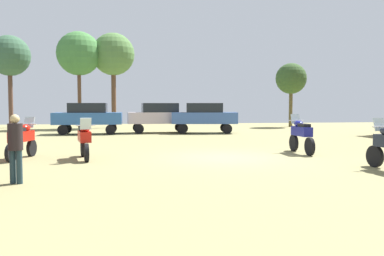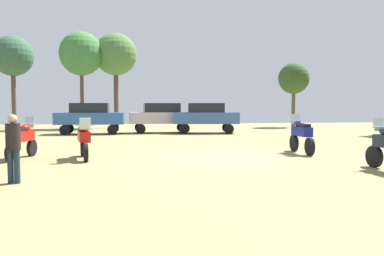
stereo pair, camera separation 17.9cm
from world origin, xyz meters
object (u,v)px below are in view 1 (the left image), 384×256
Objects in this scene: person_1 at (15,144)px; tree_3 at (10,56)px; motorcycle_6 at (301,134)px; car_3 at (160,115)px; tree_2 at (79,54)px; motorcycle_3 at (84,139)px; motorcycle_10 at (22,139)px; car_1 at (204,116)px; car_2 at (88,116)px; tree_4 at (113,55)px; tree_5 at (291,79)px.

tree_3 is at bearing 123.36° from person_1.
car_3 is (-4.88, 12.14, 0.43)m from motorcycle_6.
person_1 is at bearing -85.40° from tree_2.
motorcycle_3 is 2.19m from motorcycle_10.
motorcycle_6 is 0.48× the size of car_1.
person_1 is 0.22× the size of tree_2.
motorcycle_10 is at bearing -72.03° from tree_3.
motorcycle_3 is 4.29m from person_1.
car_3 is (-2.92, 0.73, 0.00)m from car_1.
car_1 is 1.04× the size of car_2.
car_1 is 1.01× the size of car_3.
car_2 is 2.61× the size of person_1.
motorcycle_3 is 19.86m from tree_4.
tree_2 reaches higher than car_3.
motorcycle_3 is at bearing -128.39° from tree_5.
motorcycle_10 is 4.65m from person_1.
person_1 is 0.22× the size of tree_3.
motorcycle_3 is 12.23m from car_2.
tree_3 reaches higher than tree_5.
motorcycle_6 is at bearing 172.07° from motorcycle_3.
motorcycle_3 is at bearing -174.02° from car_2.
tree_5 is (6.62, 17.94, 3.35)m from motorcycle_6.
tree_2 reaches higher than motorcycle_10.
motorcycle_6 reaches higher than motorcycle_3.
motorcycle_6 is at bearing 12.21° from motorcycle_10.
tree_4 is (1.19, 7.01, 4.78)m from car_2.
tree_3 is 23.43m from tree_5.
car_3 is at bearing -31.79° from tree_3.
person_1 is at bearing -124.72° from tree_5.
car_2 is 0.57× the size of tree_3.
motorcycle_3 is 0.38× the size of tree_5.
motorcycle_3 reaches higher than motorcycle_10.
motorcycle_10 is 0.47× the size of car_1.
motorcycle_6 is at bearing -140.92° from car_2.
car_3 reaches higher than motorcycle_3.
tree_4 is (2.64, 0.66, 0.05)m from tree_2.
person_1 is (-1.03, -4.16, 0.25)m from motorcycle_3.
car_3 is 2.66× the size of person_1.
tree_2 is (-1.82, 22.65, 4.94)m from person_1.
tree_2 is at bearing 43.14° from car_3.
car_1 is 17.43m from tree_3.
motorcycle_6 is at bearing -49.38° from tree_3.
tree_3 reaches higher than motorcycle_3.
motorcycle_6 is 0.28× the size of tree_3.
tree_5 is (16.15, 6.47, 2.92)m from car_2.
motorcycle_3 is at bearing 159.31° from car_1.
motorcycle_6 is 0.28× the size of tree_2.
motorcycle_6 is 0.28× the size of tree_4.
car_1 is 0.58× the size of tree_2.
motorcycle_6 is at bearing -163.94° from car_1.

